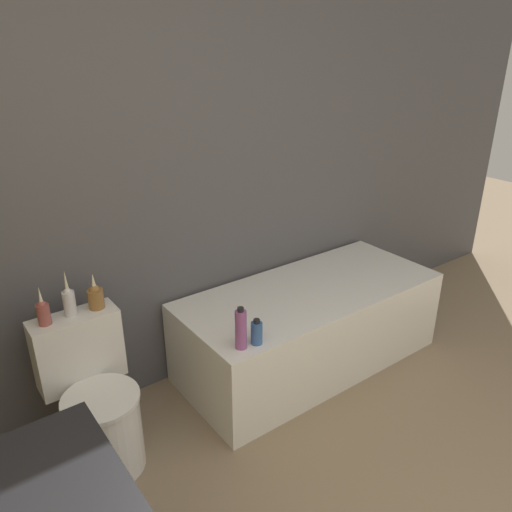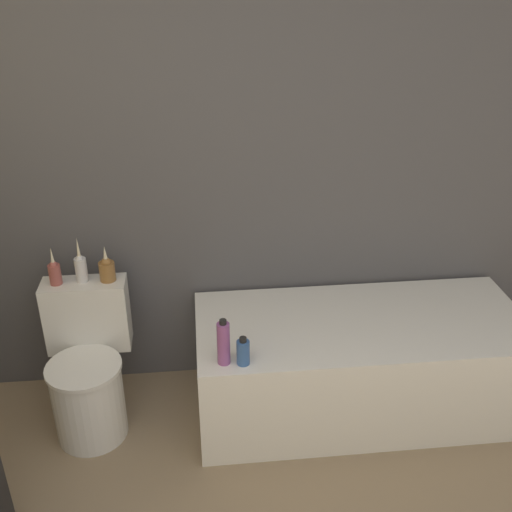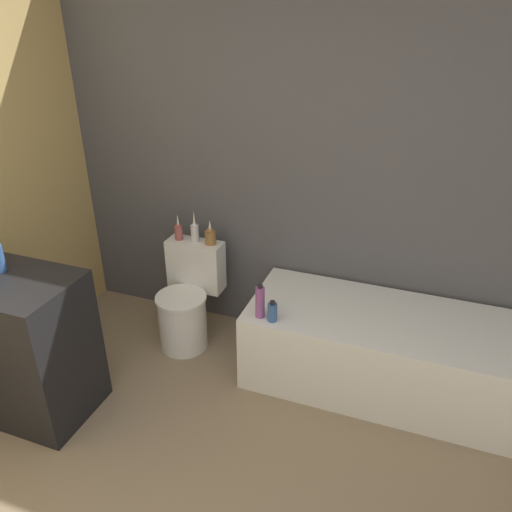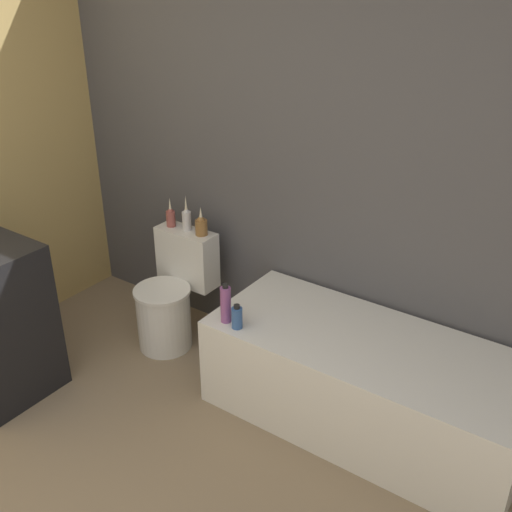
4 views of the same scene
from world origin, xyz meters
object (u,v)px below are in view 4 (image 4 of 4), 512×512
vase_bronze (201,225)px  shampoo_bottle_short (237,317)px  toilet (172,297)px  vase_silver (187,218)px  shampoo_bottle_tall (226,304)px  bathtub (364,382)px  vase_gold (171,217)px

vase_bronze → shampoo_bottle_short: bearing=-37.2°
toilet → vase_silver: vase_silver is taller
toilet → shampoo_bottle_tall: size_ratio=3.23×
bathtub → toilet: 1.36m
vase_bronze → shampoo_bottle_tall: bearing=-40.3°
toilet → shampoo_bottle_tall: bearing=-22.8°
bathtub → vase_bronze: (-1.23, 0.19, 0.52)m
toilet → shampoo_bottle_short: bearing=-21.4°
bathtub → shampoo_bottle_tall: size_ratio=7.33×
vase_silver → vase_gold: bearing=-173.6°
bathtub → shampoo_bottle_tall: bearing=-159.4°
toilet → shampoo_bottle_short: 0.84m
vase_gold → vase_silver: bearing=6.4°
vase_gold → vase_bronze: bearing=2.0°
shampoo_bottle_short → vase_bronze: bearing=142.8°
bathtub → vase_gold: 1.58m
vase_gold → shampoo_bottle_tall: 0.91m
bathtub → shampoo_bottle_short: shampoo_bottle_short is taller
vase_silver → shampoo_bottle_short: vase_silver is taller
shampoo_bottle_tall → vase_silver: bearing=145.1°
bathtub → vase_bronze: 1.35m
shampoo_bottle_tall → shampoo_bottle_short: 0.10m
vase_silver → shampoo_bottle_short: 0.90m
shampoo_bottle_short → vase_gold: bearing=151.9°
toilet → bathtub: bearing=-0.5°
toilet → vase_bronze: (0.12, 0.18, 0.47)m
vase_silver → shampoo_bottle_tall: size_ratio=1.03×
vase_bronze → vase_silver: bearing=177.6°
shampoo_bottle_tall → bathtub: bearing=20.6°
toilet → shampoo_bottle_tall: 0.77m
vase_silver → toilet: bearing=-90.0°
toilet → vase_gold: vase_gold is taller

